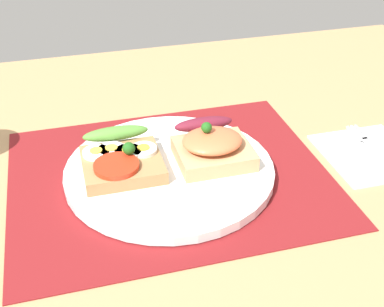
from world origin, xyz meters
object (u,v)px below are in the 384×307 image
sandwich_egg_tomato (121,158)px  napkin (369,153)px  plate (170,171)px  sandwich_salmon (212,146)px  fork (375,149)px

sandwich_egg_tomato → napkin: (33.65, -3.82, -2.63)cm
plate → napkin: plate is taller
plate → sandwich_salmon: size_ratio=2.73×
sandwich_egg_tomato → sandwich_salmon: (11.73, -1.16, 0.57)cm
napkin → plate: bearing=175.3°
napkin → fork: bearing=14.2°
sandwich_egg_tomato → fork: (34.61, -3.58, -2.17)cm
plate → fork: plate is taller
plate → napkin: (27.72, -2.30, -0.63)cm
sandwich_salmon → napkin: 22.32cm
plate → sandwich_salmon: bearing=3.6°
napkin → fork: (0.96, 0.24, 0.46)cm
fork → sandwich_salmon: bearing=174.0°
plate → sandwich_egg_tomato: 6.44cm
sandwich_salmon → fork: (22.88, -2.42, -2.74)cm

